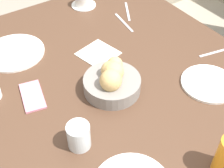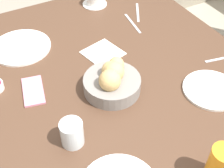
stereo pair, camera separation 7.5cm
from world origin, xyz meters
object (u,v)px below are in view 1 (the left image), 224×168
(bread_basket, at_px, (112,80))
(plate_near_left, at_px, (14,52))
(coffee_cup, at_px, (83,0))
(fork_silver, at_px, (127,11))
(water_tumbler, at_px, (79,136))
(spoon_coffee, at_px, (213,53))
(knife_silver, at_px, (124,22))
(cell_phone, at_px, (32,96))
(plate_far_center, at_px, (209,83))
(napkin, at_px, (98,54))

(bread_basket, height_order, plate_near_left, bread_basket)
(coffee_cup, relative_size, fork_silver, 0.80)
(water_tumbler, xyz_separation_m, spoon_coffee, (-0.09, 0.70, -0.04))
(knife_silver, xyz_separation_m, spoon_coffee, (0.40, 0.18, 0.00))
(fork_silver, relative_size, knife_silver, 0.90)
(plate_near_left, bearing_deg, coffee_cup, 111.70)
(plate_near_left, xyz_separation_m, water_tumbler, (0.56, 0.00, 0.04))
(fork_silver, height_order, cell_phone, cell_phone)
(coffee_cup, height_order, knife_silver, coffee_cup)
(plate_far_center, xyz_separation_m, spoon_coffee, (-0.12, 0.16, -0.00))
(knife_silver, bearing_deg, coffee_cup, -162.12)
(bread_basket, bearing_deg, knife_silver, 138.85)
(bread_basket, height_order, water_tumbler, bread_basket)
(plate_near_left, relative_size, napkin, 1.48)
(plate_far_center, distance_m, coffee_cup, 0.78)
(knife_silver, relative_size, napkin, 1.00)
(water_tumbler, relative_size, fork_silver, 0.57)
(fork_silver, xyz_separation_m, spoon_coffee, (0.47, 0.10, 0.00))
(water_tumbler, relative_size, cell_phone, 0.54)
(plate_near_left, relative_size, knife_silver, 1.48)
(bread_basket, distance_m, cell_phone, 0.30)
(fork_silver, bearing_deg, knife_silver, -45.84)
(plate_far_center, bearing_deg, fork_silver, 174.85)
(spoon_coffee, bearing_deg, cell_phone, -104.44)
(water_tumbler, relative_size, knife_silver, 0.51)
(bread_basket, distance_m, water_tumbler, 0.27)
(plate_near_left, height_order, knife_silver, plate_near_left)
(plate_far_center, bearing_deg, plate_near_left, -137.62)
(bread_basket, height_order, cell_phone, bread_basket)
(bread_basket, distance_m, coffee_cup, 0.63)
(napkin, xyz_separation_m, cell_phone, (0.08, -0.33, 0.00))
(plate_far_center, relative_size, napkin, 1.22)
(plate_far_center, relative_size, water_tumbler, 2.38)
(plate_near_left, bearing_deg, spoon_coffee, 56.02)
(knife_silver, bearing_deg, spoon_coffee, 23.61)
(plate_far_center, bearing_deg, spoon_coffee, 128.60)
(plate_near_left, height_order, cell_phone, plate_near_left)
(bread_basket, relative_size, water_tumbler, 2.38)
(coffee_cup, distance_m, fork_silver, 0.23)
(napkin, bearing_deg, bread_basket, -18.49)
(spoon_coffee, distance_m, cell_phone, 0.76)
(plate_far_center, bearing_deg, cell_phone, -118.36)
(plate_near_left, xyz_separation_m, plate_far_center, (0.59, 0.54, 0.00))
(bread_basket, distance_m, fork_silver, 0.56)
(water_tumbler, height_order, cell_phone, water_tumbler)
(cell_phone, bearing_deg, water_tumbler, 8.01)
(bread_basket, xyz_separation_m, water_tumbler, (0.15, -0.22, -0.00))
(plate_far_center, height_order, spoon_coffee, plate_far_center)
(fork_silver, bearing_deg, bread_basket, -42.01)
(coffee_cup, distance_m, napkin, 0.41)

